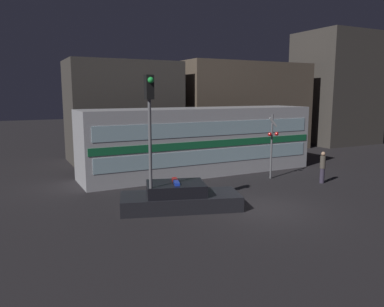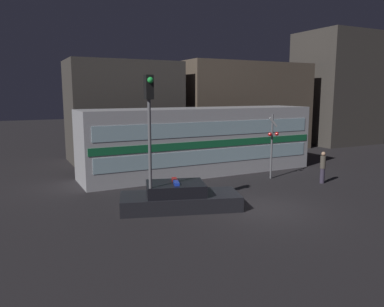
{
  "view_description": "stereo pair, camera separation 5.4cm",
  "coord_description": "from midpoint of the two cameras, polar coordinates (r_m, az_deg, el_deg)",
  "views": [
    {
      "loc": [
        -9.48,
        -11.97,
        4.75
      ],
      "look_at": [
        -1.04,
        4.52,
        1.75
      ],
      "focal_mm": 35.0,
      "sensor_mm": 36.0,
      "label": 1
    },
    {
      "loc": [
        -9.43,
        -12.0,
        4.75
      ],
      "look_at": [
        -1.04,
        4.52,
        1.75
      ],
      "focal_mm": 35.0,
      "sensor_mm": 36.0,
      "label": 2
    }
  ],
  "objects": [
    {
      "name": "crossing_signal_near",
      "position": [
        21.16,
        12.04,
        1.78
      ],
      "size": [
        0.69,
        0.27,
        3.6
      ],
      "color": "slate",
      "rests_on": "ground_plane"
    },
    {
      "name": "police_car",
      "position": [
        15.6,
        -2.04,
        -6.81
      ],
      "size": [
        5.24,
        3.29,
        1.22
      ],
      "rotation": [
        0.0,
        0.0,
        -0.31
      ],
      "color": "black",
      "rests_on": "ground_plane"
    },
    {
      "name": "train",
      "position": [
        22.22,
        1.18,
        1.95
      ],
      "size": [
        14.08,
        3.08,
        3.88
      ],
      "color": "silver",
      "rests_on": "ground_plane"
    },
    {
      "name": "ground_plane",
      "position": [
        15.99,
        10.77,
        -8.24
      ],
      "size": [
        120.0,
        120.0,
        0.0
      ],
      "primitive_type": "plane",
      "color": "#262326"
    },
    {
      "name": "traffic_light_corner",
      "position": [
        14.19,
        -6.57,
        5.41
      ],
      "size": [
        0.3,
        0.46,
        5.41
      ],
      "color": "slate",
      "rests_on": "ground_plane"
    },
    {
      "name": "building_right",
      "position": [
        38.48,
        21.09,
        9.17
      ],
      "size": [
        6.93,
        5.66,
        10.26
      ],
      "color": "#47423D",
      "rests_on": "ground_plane"
    },
    {
      "name": "building_left",
      "position": [
        27.17,
        -10.36,
        6.35
      ],
      "size": [
        7.71,
        4.12,
        6.93
      ],
      "color": "#47423D",
      "rests_on": "ground_plane"
    },
    {
      "name": "pedestrian",
      "position": [
        21.01,
        19.21,
        -1.96
      ],
      "size": [
        0.28,
        0.28,
        1.69
      ],
      "color": "#3F384C",
      "rests_on": "ground_plane"
    },
    {
      "name": "building_center",
      "position": [
        31.87,
        7.83,
        7.06
      ],
      "size": [
        11.17,
        4.34,
        7.2
      ],
      "color": "brown",
      "rests_on": "ground_plane"
    }
  ]
}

